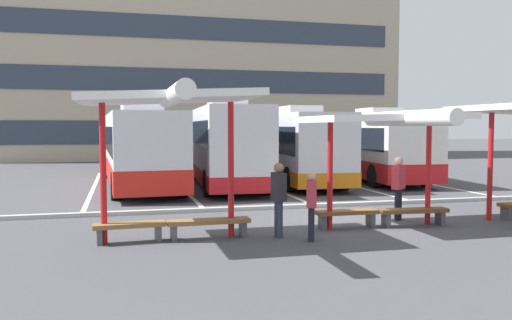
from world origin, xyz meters
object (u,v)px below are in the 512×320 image
(waiting_shelter_0, at_px, (169,101))
(bench_2, at_px, (347,215))
(coach_bus_2, at_px, (292,147))
(bench_3, at_px, (413,213))
(waiting_passenger_3, at_px, (311,201))
(coach_bus_1, at_px, (222,145))
(waiting_passenger_2, at_px, (399,183))
(bench_0, at_px, (129,228))
(coach_bus_0, at_px, (139,149))
(bench_1, at_px, (209,224))
(coach_bus_3, at_px, (368,147))
(waiting_shelter_1, at_px, (386,121))
(waiting_passenger_0, at_px, (279,194))

(waiting_shelter_0, relative_size, bench_2, 2.99)
(coach_bus_2, height_order, bench_3, coach_bus_2)
(waiting_shelter_0, xyz_separation_m, waiting_passenger_3, (3.11, -0.62, -2.26))
(coach_bus_1, distance_m, bench_3, 11.60)
(coach_bus_2, height_order, waiting_passenger_3, coach_bus_2)
(waiting_shelter_0, xyz_separation_m, bench_2, (4.55, 0.64, -2.83))
(bench_3, height_order, waiting_passenger_2, waiting_passenger_2)
(bench_0, bearing_deg, coach_bus_0, 86.89)
(waiting_passenger_3, bearing_deg, bench_1, 159.02)
(coach_bus_1, xyz_separation_m, waiting_passenger_3, (-0.27, -12.20, -0.86))
(waiting_shelter_0, distance_m, bench_2, 5.40)
(bench_0, relative_size, waiting_passenger_3, 1.02)
(coach_bus_0, height_order, bench_3, coach_bus_0)
(coach_bus_1, distance_m, bench_1, 11.71)
(coach_bus_0, distance_m, bench_3, 13.10)
(coach_bus_0, height_order, bench_2, coach_bus_0)
(bench_0, bearing_deg, waiting_shelter_0, -14.17)
(coach_bus_3, bearing_deg, waiting_passenger_3, -121.06)
(coach_bus_0, distance_m, coach_bus_3, 11.07)
(bench_1, distance_m, waiting_shelter_1, 5.15)
(coach_bus_2, height_order, waiting_passenger_0, coach_bus_2)
(coach_bus_3, height_order, waiting_shelter_1, coach_bus_3)
(coach_bus_3, height_order, bench_0, coach_bus_3)
(bench_2, height_order, waiting_passenger_3, waiting_passenger_3)
(waiting_shelter_1, relative_size, waiting_passenger_3, 2.91)
(coach_bus_0, bearing_deg, coach_bus_1, -1.71)
(coach_bus_3, xyz_separation_m, bench_2, (-6.23, -11.47, -1.24))
(coach_bus_2, height_order, bench_2, coach_bus_2)
(coach_bus_2, relative_size, bench_0, 6.94)
(waiting_shelter_0, bearing_deg, waiting_passenger_3, -11.32)
(waiting_shelter_0, height_order, waiting_passenger_2, waiting_shelter_0)
(waiting_passenger_2, bearing_deg, bench_1, -169.05)
(waiting_shelter_1, relative_size, waiting_passenger_0, 2.63)
(coach_bus_0, relative_size, waiting_passenger_3, 7.48)
(coach_bus_0, bearing_deg, waiting_passenger_2, -57.43)
(coach_bus_0, xyz_separation_m, waiting_passenger_2, (6.65, -10.41, -0.57))
(waiting_passenger_2, bearing_deg, coach_bus_0, 122.57)
(waiting_passenger_0, bearing_deg, bench_1, 170.00)
(coach_bus_2, height_order, bench_0, coach_bus_2)
(waiting_passenger_0, bearing_deg, waiting_shelter_0, 178.67)
(waiting_shelter_0, height_order, waiting_passenger_0, waiting_shelter_0)
(bench_3, bearing_deg, waiting_passenger_0, -172.40)
(coach_bus_3, xyz_separation_m, bench_3, (-4.43, -11.66, -1.24))
(coach_bus_0, distance_m, bench_1, 11.59)
(coach_bus_0, distance_m, waiting_passenger_0, 12.09)
(bench_0, height_order, bench_1, same)
(bench_0, height_order, waiting_passenger_3, waiting_passenger_3)
(waiting_passenger_0, bearing_deg, bench_0, 175.21)
(waiting_shelter_1, bearing_deg, coach_bus_2, 83.52)
(waiting_shelter_0, distance_m, waiting_shelter_1, 5.47)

